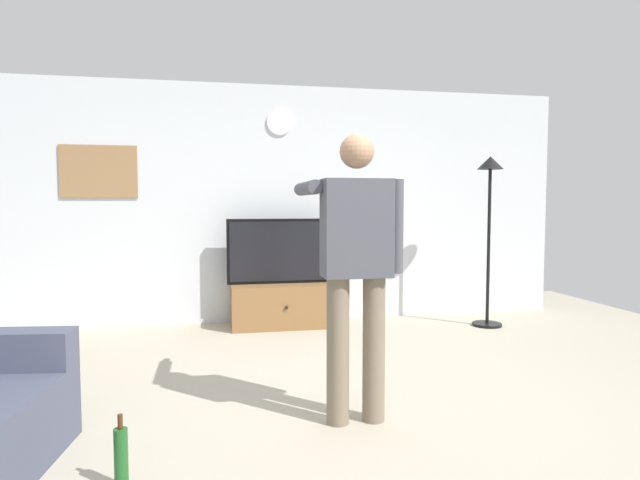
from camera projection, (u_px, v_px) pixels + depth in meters
ground_plane at (365, 414)px, 3.47m from camera, size 8.40×8.40×0.00m
back_wall at (296, 204)px, 6.27m from camera, size 6.40×0.10×2.70m
tv_stand at (283, 305)px, 5.96m from camera, size 1.14×0.54×0.47m
television at (283, 251)px, 5.97m from camera, size 1.23×0.07×0.72m
wall_clock at (279, 122)px, 6.11m from camera, size 0.29×0.03×0.29m
framed_picture at (99, 171)px, 5.78m from camera, size 0.79×0.04×0.56m
floor_lamp at (489, 205)px, 5.91m from camera, size 0.32×0.32×1.87m
person_standing_nearer_lamp at (356, 260)px, 3.30m from camera, size 0.60×0.78×1.78m
beverage_bottle at (121, 457)px, 2.56m from camera, size 0.07×0.07×0.36m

